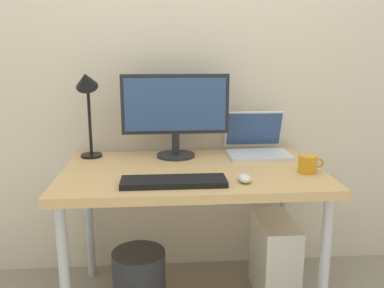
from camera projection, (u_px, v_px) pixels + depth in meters
back_wall at (186, 42)px, 2.22m from camera, size 4.40×0.04×2.60m
desk at (192, 182)px, 1.96m from camera, size 1.22×0.73×0.71m
monitor at (175, 110)px, 2.11m from camera, size 0.55×0.20×0.43m
laptop at (257, 144)px, 2.20m from camera, size 0.32×0.28×0.22m
desk_lamp at (87, 94)px, 2.05m from camera, size 0.11×0.16×0.47m
keyboard at (174, 182)px, 1.71m from camera, size 0.44×0.14×0.02m
mouse at (244, 178)px, 1.74m from camera, size 0.06×0.09×0.03m
coffee_mug at (308, 164)px, 1.87m from camera, size 0.12×0.08×0.08m
computer_tower at (274, 258)px, 2.12m from camera, size 0.18×0.36×0.42m
wastebasket at (139, 280)px, 2.03m from camera, size 0.26×0.26×0.30m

